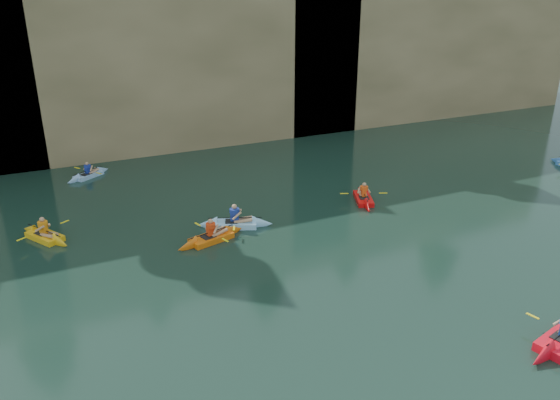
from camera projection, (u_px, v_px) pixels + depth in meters
name	position (u px, v px, depth m)	size (l,w,h in m)	color
ground	(342.00, 340.00, 16.79)	(160.00, 160.00, 0.00)	black
cliff	(132.00, 44.00, 39.73)	(70.00, 16.00, 12.00)	tan
cliff_slab_center	(187.00, 59.00, 34.42)	(24.00, 2.40, 11.40)	#98815C
cliff_slab_east	(437.00, 54.00, 42.58)	(26.00, 2.40, 9.84)	#98815C
sea_cave_center	(98.00, 135.00, 33.05)	(3.50, 1.00, 3.20)	black
sea_cave_east	(304.00, 103.00, 38.31)	(5.00, 1.00, 4.50)	black
kayaker_orange	(211.00, 238.00, 23.15)	(3.39, 2.40, 1.26)	orange
kayaker_ltblue_near	(235.00, 223.00, 24.48)	(3.46, 2.46, 1.35)	#97D1FD
kayaker_red_far	(363.00, 198.00, 27.36)	(2.22, 3.30, 1.20)	red
kayaker_yellow	(45.00, 236.00, 23.32)	(2.24, 3.03, 1.26)	#EBAD13
kayaker_ltblue_mid	(88.00, 175.00, 30.67)	(2.80, 2.17, 1.11)	#8AB6E8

